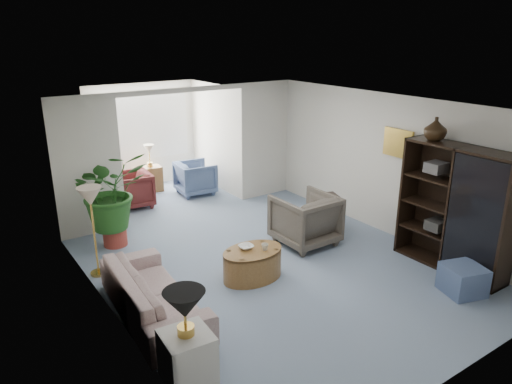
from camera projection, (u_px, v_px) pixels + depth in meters
floor at (278, 269)px, 7.43m from camera, size 6.00×6.00×0.00m
sunroom_floor at (166, 197)px, 10.62m from camera, size 2.60×2.60×0.00m
back_pier_left at (88, 167)px, 8.34m from camera, size 1.20×0.12×2.50m
back_pier_right at (265, 140)px, 10.39m from camera, size 1.20×0.12×2.50m
back_header at (183, 90)px, 8.98m from camera, size 2.60×0.12×0.10m
window_pane at (143, 127)px, 11.02m from camera, size 2.20×0.02×1.50m
window_blinds at (143, 127)px, 10.99m from camera, size 2.20×0.02×1.50m
framed_picture at (399, 143)px, 8.13m from camera, size 0.04×0.50×0.40m
sofa at (153, 293)px, 6.17m from camera, size 0.98×2.19×0.62m
end_table at (187, 357)px, 5.02m from camera, size 0.54×0.54×0.55m
table_lamp at (184, 305)px, 4.82m from camera, size 0.44×0.44×0.30m
floor_lamp at (90, 196)px, 6.89m from camera, size 0.36×0.36×0.28m
coffee_table at (253, 264)px, 7.12m from camera, size 1.00×1.00×0.45m
coffee_bowl at (246, 247)px, 7.09m from camera, size 0.23×0.23×0.05m
coffee_cup at (265, 247)px, 7.04m from camera, size 0.11×0.11×0.10m
wingback_chair at (305, 219)px, 8.21m from camera, size 0.94×0.97×0.88m
side_table_dark at (323, 212)px, 8.86m from camera, size 0.65×0.58×0.64m
entertainment_cabinet at (455, 209)px, 7.20m from camera, size 0.46×1.74×1.93m
cabinet_urn at (436, 129)px, 7.23m from camera, size 0.34×0.34×0.35m
ottoman at (463, 280)px, 6.72m from camera, size 0.64×0.64×0.41m
plant_pot at (115, 236)px, 8.23m from camera, size 0.40×0.40×0.32m
house_plant at (110, 191)px, 7.96m from camera, size 1.20×1.04×1.34m
sunroom_chair_blue at (195, 178)px, 10.76m from camera, size 0.88×0.86×0.73m
sunroom_chair_maroon at (131, 190)px, 9.96m from camera, size 0.88×0.86×0.74m
sunroom_table at (151, 179)px, 10.97m from camera, size 0.50×0.41×0.58m
shelf_clutter at (446, 199)px, 7.25m from camera, size 0.30×0.82×1.06m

